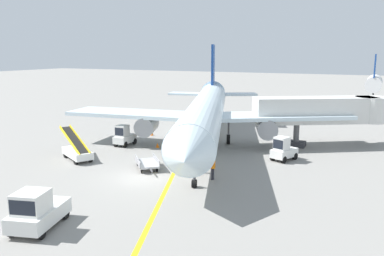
% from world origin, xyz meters
% --- Properties ---
extents(ground_plane, '(300.00, 300.00, 0.00)m').
position_xyz_m(ground_plane, '(0.00, 0.00, 0.00)').
color(ground_plane, gray).
extents(taxi_line_yellow, '(27.59, 75.30, 0.01)m').
position_xyz_m(taxi_line_yellow, '(0.42, 5.00, 0.00)').
color(taxi_line_yellow, yellow).
rests_on(taxi_line_yellow, ground).
extents(airliner, '(27.50, 34.17, 10.10)m').
position_xyz_m(airliner, '(0.24, 11.00, 3.42)').
color(airliner, silver).
rests_on(airliner, ground).
extents(jet_bridge, '(12.35, 8.64, 4.85)m').
position_xyz_m(jet_bridge, '(10.91, 16.64, 3.54)').
color(jet_bridge, silver).
rests_on(jet_bridge, ground).
extents(pushback_tug, '(2.81, 3.98, 2.20)m').
position_xyz_m(pushback_tug, '(-0.30, -9.82, 0.99)').
color(pushback_tug, silver).
rests_on(pushback_tug, ground).
extents(baggage_tug_near_wing, '(1.36, 2.42, 2.10)m').
position_xyz_m(baggage_tug_near_wing, '(-7.31, 7.96, 0.93)').
color(baggage_tug_near_wing, silver).
rests_on(baggage_tug_near_wing, ground).
extents(baggage_tug_by_cargo_door, '(2.08, 2.71, 2.10)m').
position_xyz_m(baggage_tug_by_cargo_door, '(8.26, 9.26, 0.93)').
color(baggage_tug_by_cargo_door, silver).
rests_on(baggage_tug_by_cargo_door, ground).
extents(belt_loader_forward_hold, '(4.98, 3.53, 2.59)m').
position_xyz_m(belt_loader_forward_hold, '(-7.95, 1.86, 0.78)').
color(belt_loader_forward_hold, silver).
rests_on(belt_loader_forward_hold, ground).
extents(baggage_cart_loaded, '(3.10, 3.35, 0.94)m').
position_xyz_m(baggage_cart_loaded, '(-0.96, 2.07, 0.47)').
color(baggage_cart_loaded, '#A5A5A8').
rests_on(baggage_cart_loaded, ground).
extents(ground_crew_marshaller, '(0.36, 0.24, 1.70)m').
position_xyz_m(ground_crew_marshaller, '(4.81, 1.81, 0.91)').
color(ground_crew_marshaller, '#26262D').
rests_on(ground_crew_marshaller, ground).
extents(ground_crew_wing_walker, '(0.36, 0.24, 1.70)m').
position_xyz_m(ground_crew_wing_walker, '(2.95, 2.79, 0.91)').
color(ground_crew_wing_walker, '#26262D').
rests_on(ground_crew_wing_walker, ground).
extents(safety_cone_nose_left, '(0.36, 0.36, 0.44)m').
position_xyz_m(safety_cone_nose_left, '(-5.23, 15.72, 0.22)').
color(safety_cone_nose_left, orange).
rests_on(safety_cone_nose_left, ground).
extents(safety_cone_nose_right, '(0.36, 0.36, 0.44)m').
position_xyz_m(safety_cone_nose_right, '(-7.34, 13.32, 0.22)').
color(safety_cone_nose_right, orange).
rests_on(safety_cone_nose_right, ground).
extents(safety_cone_wingtip_left, '(0.36, 0.36, 0.44)m').
position_xyz_m(safety_cone_wingtip_left, '(-3.88, 8.66, 0.22)').
color(safety_cone_wingtip_left, orange).
rests_on(safety_cone_wingtip_left, ground).
extents(distant_aircraft_far_left, '(3.00, 10.10, 8.80)m').
position_xyz_m(distant_aircraft_far_left, '(13.84, 62.37, 3.22)').
color(distant_aircraft_far_left, silver).
rests_on(distant_aircraft_far_left, ground).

